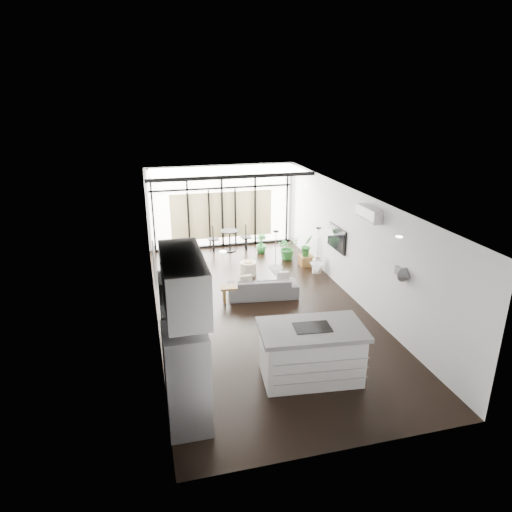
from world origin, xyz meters
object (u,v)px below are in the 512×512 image
milk_can (317,264)px  tv (337,238)px  sofa (263,284)px  island (311,353)px  fridge (187,379)px  console_bench (245,293)px  pouf (248,268)px

milk_can → tv: 1.32m
sofa → milk_can: 2.33m
island → fridge: bearing=-156.6°
island → milk_can: bearing=73.0°
island → console_bench: (-0.42, 3.57, -0.32)m
island → fridge: (-2.36, -0.74, 0.34)m
island → fridge: fridge is taller
pouf → tv: tv is taller
console_bench → pouf: (0.48, 1.69, -0.01)m
console_bench → island: bearing=-77.6°
fridge → console_bench: (1.94, 4.31, -0.66)m
sofa → console_bench: bearing=20.4°
fridge → pouf: 6.50m
console_bench → milk_can: size_ratio=2.39×
sofa → tv: 2.43m
island → pouf: (0.06, 5.25, -0.33)m
console_bench → pouf: console_bench is taller
island → tv: tv is taller
island → fridge: 2.49m
sofa → fridge: bearing=68.1°
console_bench → milk_can: (2.49, 1.33, 0.06)m
sofa → tv: bearing=-162.1°
pouf → console_bench: bearing=-105.8°
milk_can → tv: bearing=-75.1°
milk_can → sofa: bearing=-148.6°
island → sofa: size_ratio=1.07×
console_bench → pouf: size_ratio=2.67×
fridge → tv: fridge is taller
milk_can → island: bearing=-112.9°
pouf → tv: 2.74m
pouf → tv: size_ratio=0.44×
island → milk_can: (2.07, 4.90, -0.26)m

